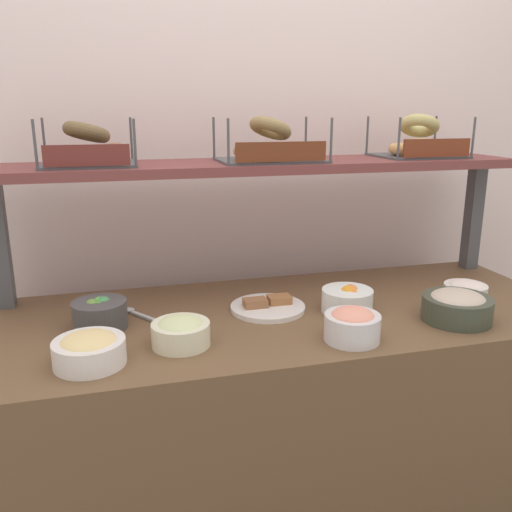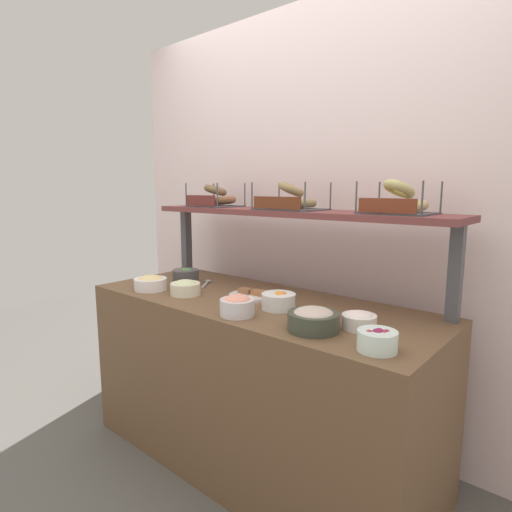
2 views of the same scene
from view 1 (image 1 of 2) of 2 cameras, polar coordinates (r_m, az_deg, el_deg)
name	(u,v)px [view 1 (image 1 of 2)]	position (r m, az deg, el deg)	size (l,w,h in m)	color
back_wall	(243,176)	(2.08, -1.34, 8.52)	(2.98, 0.06, 2.40)	white
deli_counter	(285,434)	(1.85, 3.10, -18.33)	(1.78, 0.70, 0.85)	brown
shelf_riser_left	(0,245)	(1.80, -25.52, 1.09)	(0.05, 0.05, 0.40)	#4C4C51
shelf_riser_right	(473,217)	(2.21, 22.01, 3.86)	(0.05, 0.05, 0.40)	#4C4C51
upper_shelf	(263,166)	(1.80, 0.79, 9.54)	(1.74, 0.32, 0.03)	brown
bowl_potato_salad	(181,331)	(1.42, -7.97, -7.90)	(0.15, 0.15, 0.08)	#EDEBCB
bowl_fruit_salad	(347,300)	(1.66, 9.66, -4.60)	(0.15, 0.15, 0.08)	white
bowl_egg_salad	(89,349)	(1.37, -17.25, -9.41)	(0.17, 0.17, 0.08)	white
bowl_cream_cheese	(465,291)	(1.85, 21.29, -3.46)	(0.13, 0.13, 0.07)	white
bowl_veggie_mix	(100,314)	(1.58, -16.22, -5.88)	(0.15, 0.15, 0.09)	#474648
bowl_tuna_salad	(457,306)	(1.67, 20.52, -4.96)	(0.20, 0.20, 0.09)	#3D4335
bowl_lox_spread	(352,324)	(1.46, 10.17, -7.13)	(0.15, 0.15, 0.09)	silver
serving_plate_white	(268,307)	(1.66, 1.24, -5.37)	(0.23, 0.23, 0.04)	white
serving_spoon_near_plate	(136,313)	(1.66, -12.61, -5.93)	(0.12, 0.15, 0.01)	#B7B7BC
bagel_basket_cinnamon_raisin	(87,150)	(1.73, -17.43, 10.68)	(0.28, 0.24, 0.14)	#4C4C51
bagel_basket_everything	(270,147)	(1.78, 1.49, 11.47)	(0.34, 0.25, 0.15)	#4C4C51
bagel_basket_plain	(418,143)	(2.04, 16.76, 11.36)	(0.29, 0.25, 0.16)	#4C4C51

